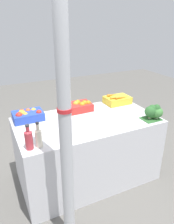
# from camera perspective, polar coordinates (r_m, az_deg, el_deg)

# --- Properties ---
(ground_plane) EXTENTS (10.00, 10.00, 0.00)m
(ground_plane) POSITION_cam_1_polar(r_m,az_deg,el_deg) (3.08, 0.00, -16.29)
(ground_plane) COLOR #605E59
(market_table) EXTENTS (1.69, 0.92, 0.84)m
(market_table) POSITION_cam_1_polar(r_m,az_deg,el_deg) (2.83, 0.00, -9.72)
(market_table) COLOR silver
(market_table) RESTS_ON ground_plane
(support_pole) EXTENTS (0.11, 0.11, 2.49)m
(support_pole) POSITION_cam_1_polar(r_m,az_deg,el_deg) (1.64, -5.76, -2.71)
(support_pole) COLOR #B7BABF
(support_pole) RESTS_ON ground_plane
(apple_crate) EXTENTS (0.35, 0.25, 0.13)m
(apple_crate) POSITION_cam_1_polar(r_m,az_deg,el_deg) (2.69, -15.27, -0.81)
(apple_crate) COLOR #2847B7
(apple_crate) RESTS_ON market_table
(orange_crate) EXTENTS (0.35, 0.25, 0.14)m
(orange_crate) POSITION_cam_1_polar(r_m,az_deg,el_deg) (2.86, -2.31, 1.52)
(orange_crate) COLOR red
(orange_crate) RESTS_ON market_table
(carrot_crate) EXTENTS (0.35, 0.25, 0.13)m
(carrot_crate) POSITION_cam_1_polar(r_m,az_deg,el_deg) (3.13, 7.91, 3.18)
(carrot_crate) COLOR gold
(carrot_crate) RESTS_ON market_table
(broccoli_pile) EXTENTS (0.24, 0.19, 0.19)m
(broccoli_pile) POSITION_cam_1_polar(r_m,az_deg,el_deg) (2.72, 16.95, -0.02)
(broccoli_pile) COLOR #2D602D
(broccoli_pile) RESTS_ON market_table
(juice_bottle_ruby) EXTENTS (0.07, 0.07, 0.25)m
(juice_bottle_ruby) POSITION_cam_1_polar(r_m,az_deg,el_deg) (2.08, -14.97, -6.82)
(juice_bottle_ruby) COLOR #B2333D
(juice_bottle_ruby) RESTS_ON market_table
(juice_bottle_cloudy) EXTENTS (0.06, 0.06, 0.25)m
(juice_bottle_cloudy) POSITION_cam_1_polar(r_m,az_deg,el_deg) (2.10, -12.53, -6.35)
(juice_bottle_cloudy) COLOR beige
(juice_bottle_cloudy) RESTS_ON market_table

